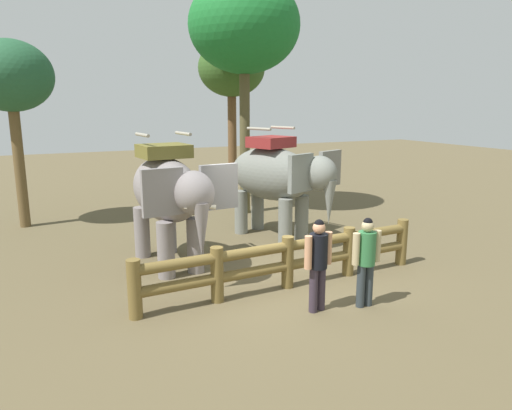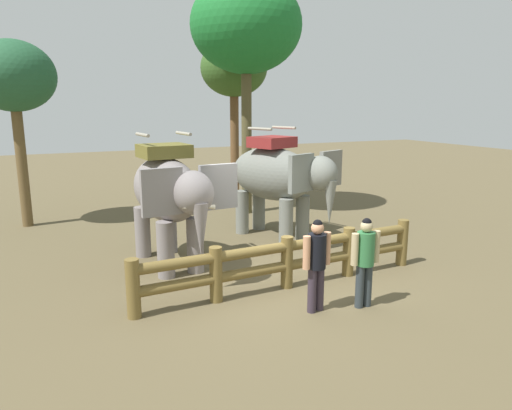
% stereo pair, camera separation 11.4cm
% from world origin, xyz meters
% --- Properties ---
extents(ground_plane, '(60.00, 60.00, 0.00)m').
position_xyz_m(ground_plane, '(0.00, 0.00, 0.00)').
color(ground_plane, brown).
extents(log_fence, '(6.30, 0.48, 1.05)m').
position_xyz_m(log_fence, '(-0.00, -0.04, 0.60)').
color(log_fence, brown).
rests_on(log_fence, ground).
extents(elephant_near_left, '(1.99, 3.51, 2.99)m').
position_xyz_m(elephant_near_left, '(-1.77, 2.14, 1.68)').
color(elephant_near_left, gray).
rests_on(elephant_near_left, ground).
extents(elephant_center, '(2.53, 3.58, 3.00)m').
position_xyz_m(elephant_center, '(1.47, 3.22, 1.69)').
color(elephant_center, slate).
rests_on(elephant_center, ground).
extents(tourist_woman_in_black, '(0.59, 0.37, 1.67)m').
position_xyz_m(tourist_woman_in_black, '(-0.06, -1.23, 0.97)').
color(tourist_woman_in_black, '#352B37').
rests_on(tourist_woman_in_black, ground).
extents(tourist_man_in_blue, '(0.58, 0.33, 1.65)m').
position_xyz_m(tourist_man_in_blue, '(0.82, -1.43, 0.95)').
color(tourist_man_in_blue, '#2E373C').
rests_on(tourist_man_in_blue, ground).
extents(tree_far_left, '(2.47, 2.47, 5.95)m').
position_xyz_m(tree_far_left, '(2.55, 8.95, 4.80)').
color(tree_far_left, brown).
rests_on(tree_far_left, ground).
extents(tree_back_center, '(2.36, 2.36, 5.37)m').
position_xyz_m(tree_back_center, '(-4.76, 7.51, 4.30)').
color(tree_back_center, brown).
rests_on(tree_back_center, ground).
extents(tree_far_right, '(3.50, 3.50, 7.49)m').
position_xyz_m(tree_far_right, '(1.94, 6.39, 5.95)').
color(tree_far_right, brown).
rests_on(tree_far_right, ground).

